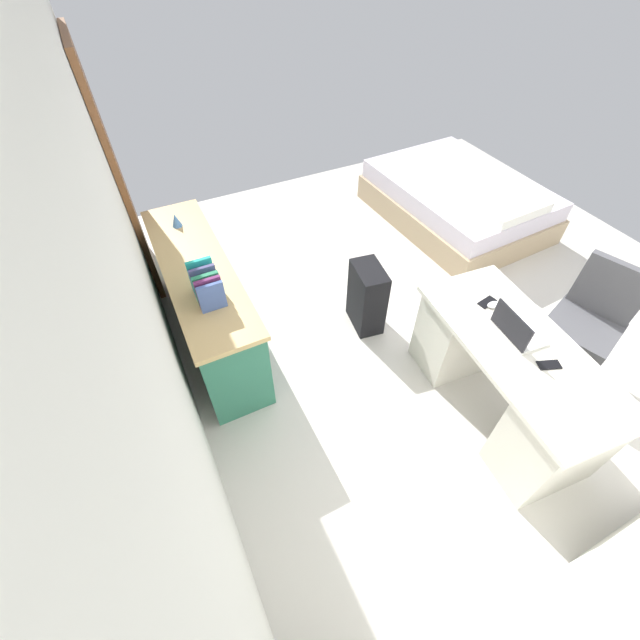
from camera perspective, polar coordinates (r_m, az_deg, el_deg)
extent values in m
plane|color=beige|center=(3.97, 13.93, 1.95)|extent=(5.44, 5.44, 0.00)
cube|color=silver|center=(2.41, -25.69, 9.03)|extent=(4.34, 0.10, 2.81)
cube|color=brown|center=(4.02, -26.01, 17.37)|extent=(0.88, 0.05, 2.04)
cube|color=silver|center=(2.89, 26.05, -3.38)|extent=(1.50, 0.79, 0.04)
cube|color=beige|center=(3.02, 29.58, -14.39)|extent=(0.45, 0.63, 0.69)
cube|color=beige|center=(3.36, 19.02, -1.44)|extent=(0.45, 0.63, 0.69)
cylinder|color=black|center=(3.89, 29.95, -5.31)|extent=(0.52, 0.52, 0.04)
cylinder|color=black|center=(3.76, 31.02, -3.49)|extent=(0.06, 0.06, 0.42)
cube|color=#4C4C51|center=(3.60, 32.51, -0.92)|extent=(0.58, 0.58, 0.08)
cube|color=#4C4C51|center=(3.61, 35.21, 3.54)|extent=(0.44, 0.20, 0.44)
cube|color=#2D7056|center=(3.46, -15.45, 2.13)|extent=(1.76, 0.44, 0.74)
cube|color=tan|center=(3.21, -16.81, 7.09)|extent=(1.80, 0.48, 0.04)
cube|color=#275F49|center=(3.33, -9.39, -2.94)|extent=(0.67, 0.01, 0.26)
cube|color=#275F49|center=(3.89, -13.36, 5.12)|extent=(0.67, 0.01, 0.26)
cube|color=tan|center=(5.15, 18.01, 14.55)|extent=(1.96, 1.48, 0.28)
cube|color=silver|center=(5.04, 18.65, 16.83)|extent=(1.90, 1.42, 0.20)
cube|color=white|center=(4.61, 24.69, 14.24)|extent=(0.51, 0.70, 0.10)
cube|color=black|center=(3.51, 6.49, 3.11)|extent=(0.39, 0.27, 0.61)
cube|color=silver|center=(2.94, 25.82, -1.49)|extent=(0.33, 0.25, 0.02)
cube|color=black|center=(2.81, 24.92, -0.69)|extent=(0.31, 0.04, 0.19)
ellipsoid|color=white|center=(3.05, 22.92, 1.96)|extent=(0.07, 0.11, 0.03)
cube|color=black|center=(2.84, 29.10, -5.44)|extent=(0.11, 0.15, 0.01)
cube|color=black|center=(3.07, 22.10, 2.30)|extent=(0.09, 0.15, 0.01)
cube|color=#445D9C|center=(2.73, -14.69, 3.06)|extent=(0.03, 0.17, 0.21)
cube|color=#642759|center=(2.76, -14.95, 3.69)|extent=(0.03, 0.17, 0.23)
cube|color=#257852|center=(2.79, -15.18, 4.22)|extent=(0.03, 0.17, 0.23)
cube|color=#2FB4A6|center=(2.83, -15.33, 4.43)|extent=(0.03, 0.17, 0.19)
cube|color=#454473|center=(2.85, -15.62, 5.19)|extent=(0.02, 0.17, 0.23)
cube|color=#54759C|center=(2.89, -15.75, 5.37)|extent=(0.03, 0.17, 0.19)
cube|color=teal|center=(2.91, -16.04, 6.15)|extent=(0.03, 0.17, 0.24)
cone|color=#4C7FBF|center=(3.62, -19.29, 12.89)|extent=(0.08, 0.08, 0.11)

